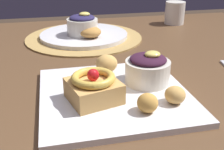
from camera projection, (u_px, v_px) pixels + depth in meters
dining_table at (80, 93)px, 0.76m from camera, size 1.48×1.03×0.73m
woven_placemat at (84, 37)px, 0.94m from camera, size 0.39×0.39×0.00m
front_plate at (114, 94)px, 0.56m from camera, size 0.29×0.29×0.01m
cake_slice at (93, 87)px, 0.52m from camera, size 0.11×0.11×0.06m
berry_ramekin at (148, 69)px, 0.59m from camera, size 0.09×0.09×0.07m
fritter_front at (148, 103)px, 0.49m from camera, size 0.04×0.04×0.03m
fritter_middle at (107, 63)px, 0.64m from camera, size 0.05×0.05×0.04m
fritter_back at (175, 95)px, 0.51m from camera, size 0.04×0.04×0.03m
back_plate at (84, 35)px, 0.94m from camera, size 0.29×0.29×0.01m
back_ramekin at (82, 25)px, 0.91m from camera, size 0.10×0.10×0.07m
back_pastry at (90, 32)px, 0.89m from camera, size 0.07×0.07×0.03m
coffee_mug at (175, 13)px, 1.11m from camera, size 0.08×0.08×0.09m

